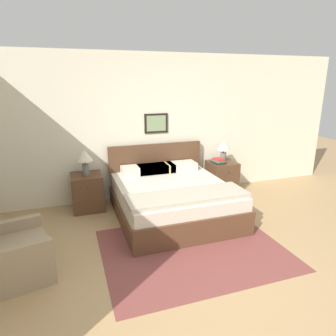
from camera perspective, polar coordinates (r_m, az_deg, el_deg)
name	(u,v)px	position (r m, az deg, el deg)	size (l,w,h in m)	color
ground_plane	(223,286)	(3.50, 10.52, -21.28)	(16.00, 16.00, 0.00)	tan
wall_back	(150,127)	(5.52, -3.50, 7.75)	(7.85, 0.09, 2.60)	beige
area_rug_main	(193,249)	(4.06, 4.80, -15.13)	(2.32, 1.80, 0.01)	brown
bed	(172,198)	(4.85, 0.79, -5.68)	(1.75, 1.96, 1.01)	brown
armchair	(8,255)	(3.85, -28.11, -14.46)	(0.89, 0.93, 0.83)	#998466
nightstand_near_window	(87,192)	(5.26, -15.10, -4.44)	(0.51, 0.53, 0.61)	brown
nightstand_by_door	(222,177)	(5.95, 10.16, -1.70)	(0.51, 0.53, 0.61)	brown
table_lamp_near_window	(85,157)	(5.08, -15.54, 1.94)	(0.26, 0.26, 0.43)	slate
table_lamp_by_door	(224,147)	(5.80, 10.58, 4.00)	(0.26, 0.26, 0.43)	slate
book_thick_bottom	(218,162)	(5.76, 9.56, 1.08)	(0.23, 0.25, 0.03)	#232328
book_hardcover_middle	(218,161)	(5.75, 9.57, 1.36)	(0.21, 0.27, 0.03)	#4C7551
book_novel_upper	(218,159)	(5.75, 9.59, 1.64)	(0.19, 0.24, 0.03)	#B7332D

